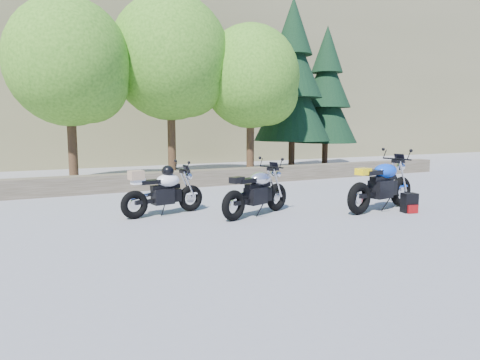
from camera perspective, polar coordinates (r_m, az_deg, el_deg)
name	(u,v)px	position (r m, az deg, el deg)	size (l,w,h in m)	color
ground	(254,226)	(8.10, 1.89, -6.15)	(90.00, 90.00, 0.00)	gray
stone_wall	(168,180)	(13.09, -9.59, 0.00)	(22.00, 0.55, 0.50)	#4F4734
hillside	(118,53)	(36.03, -15.92, 15.95)	(80.00, 30.00, 15.00)	olive
tree_decid_left	(73,67)	(14.25, -21.42, 13.84)	(3.67, 3.67, 5.62)	#382314
tree_decid_mid	(174,62)	(15.36, -8.83, 15.25)	(4.08, 4.08, 6.24)	#382314
tree_decid_right	(254,81)	(15.83, 1.86, 13.12)	(3.54, 3.54, 5.41)	#382314
conifer_near	(293,82)	(18.20, 7.03, 12.87)	(3.17, 3.17, 7.06)	#382314
conifer_far	(326,95)	(19.93, 11.43, 11.11)	(2.82, 2.82, 6.27)	#382314
silver_bike	(257,192)	(8.96, 2.24, -1.66)	(1.92, 0.91, 1.01)	black
white_bike	(163,191)	(9.14, -10.22, -1.44)	(1.89, 0.63, 1.05)	black
blue_bike	(382,186)	(10.03, 18.37, -0.70)	(2.26, 0.78, 1.14)	black
backpack	(409,203)	(10.01, 21.66, -2.89)	(0.35, 0.32, 0.42)	black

